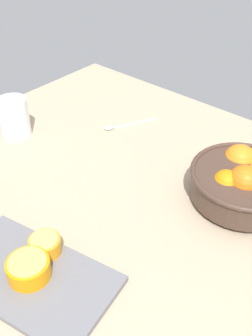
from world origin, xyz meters
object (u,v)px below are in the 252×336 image
fruit_bowl (244,182)px  orange_half_0 (45,245)px  spoon (122,125)px  cutting_board (29,276)px  orange_half_1 (27,267)px  juice_glass (15,120)px

fruit_bowl → orange_half_0: fruit_bowl is taller
orange_half_0 → spoon: bearing=114.1°
cutting_board → orange_half_1: bearing=66.1°
juice_glass → spoon: size_ratio=0.70×
spoon → juice_glass: bearing=-131.0°
orange_half_0 → orange_half_1: 6.35cm
orange_half_0 → orange_half_1: bearing=-71.9°
fruit_bowl → orange_half_0: (-22.08, -43.17, -1.80)cm
juice_glass → orange_half_0: (43.16, -24.89, -1.90)cm
fruit_bowl → orange_half_1: fruit_bowl is taller
fruit_bowl → spoon: (-44.10, 6.03, -4.54)cm
juice_glass → cutting_board: 54.88cm
juice_glass → spoon: 32.54cm
fruit_bowl → cutting_board: (-20.11, -49.21, -4.29)cm
cutting_board → orange_half_0: bearing=108.0°
fruit_bowl → spoon: fruit_bowl is taller
cutting_board → spoon: 60.22cm
cutting_board → orange_half_0: 6.82cm
cutting_board → spoon: bearing=113.5°
juice_glass → cutting_board: size_ratio=0.35×
juice_glass → orange_half_0: juice_glass is taller
juice_glass → cutting_board: (45.12, -30.93, -4.39)cm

